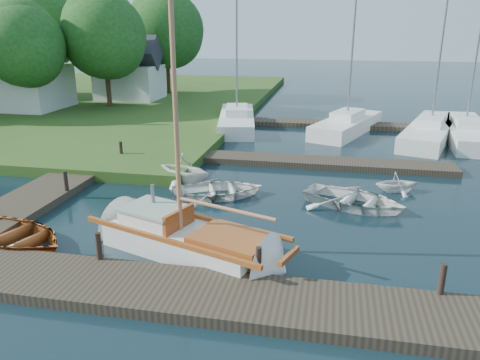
% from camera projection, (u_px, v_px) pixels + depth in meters
% --- Properties ---
extents(ground, '(160.00, 160.00, 0.00)m').
position_uv_depth(ground, '(240.00, 211.00, 17.29)').
color(ground, black).
rests_on(ground, ground).
extents(near_dock, '(18.00, 2.20, 0.30)m').
position_uv_depth(near_dock, '(193.00, 294.00, 11.66)').
color(near_dock, '#31261F').
rests_on(near_dock, ground).
extents(left_dock, '(2.20, 18.00, 0.30)m').
position_uv_depth(left_dock, '(71.00, 177.00, 20.61)').
color(left_dock, '#31261F').
rests_on(left_dock, ground).
extents(far_dock, '(14.00, 1.60, 0.30)m').
position_uv_depth(far_dock, '(306.00, 162.00, 22.92)').
color(far_dock, '#31261F').
rests_on(far_dock, ground).
extents(pontoon, '(30.00, 1.60, 0.30)m').
position_uv_depth(pontoon, '(440.00, 129.00, 30.25)').
color(pontoon, '#31261F').
rests_on(pontoon, ground).
extents(mooring_post_1, '(0.16, 0.16, 0.80)m').
position_uv_depth(mooring_post_1, '(99.00, 246.00, 12.98)').
color(mooring_post_1, black).
rests_on(mooring_post_1, near_dock).
extents(mooring_post_2, '(0.16, 0.16, 0.80)m').
position_uv_depth(mooring_post_2, '(259.00, 261.00, 12.14)').
color(mooring_post_2, black).
rests_on(mooring_post_2, near_dock).
extents(mooring_post_3, '(0.16, 0.16, 0.80)m').
position_uv_depth(mooring_post_3, '(442.00, 279.00, 11.30)').
color(mooring_post_3, black).
rests_on(mooring_post_3, near_dock).
extents(mooring_post_4, '(0.16, 0.16, 0.80)m').
position_uv_depth(mooring_post_4, '(66.00, 181.00, 18.39)').
color(mooring_post_4, black).
rests_on(mooring_post_4, left_dock).
extents(mooring_post_5, '(0.16, 0.16, 0.80)m').
position_uv_depth(mooring_post_5, '(121.00, 149.00, 23.04)').
color(mooring_post_5, black).
rests_on(mooring_post_5, left_dock).
extents(sailboat, '(7.39, 4.24, 9.83)m').
position_uv_depth(sailboat, '(191.00, 242.00, 14.03)').
color(sailboat, silver).
rests_on(sailboat, ground).
extents(dinghy, '(4.69, 3.97, 0.83)m').
position_uv_depth(dinghy, '(13.00, 232.00, 14.53)').
color(dinghy, '#923712').
rests_on(dinghy, ground).
extents(tender_a, '(4.28, 3.69, 0.74)m').
position_uv_depth(tender_a, '(218.00, 188.00, 18.62)').
color(tender_a, silver).
rests_on(tender_a, ground).
extents(tender_b, '(3.21, 2.99, 1.37)m').
position_uv_depth(tender_b, '(184.00, 167.00, 20.23)').
color(tender_b, silver).
rests_on(tender_b, ground).
extents(tender_c, '(4.64, 4.06, 0.80)m').
position_uv_depth(tender_c, '(354.00, 197.00, 17.55)').
color(tender_c, silver).
rests_on(tender_c, ground).
extents(tender_d, '(2.14, 1.97, 0.94)m').
position_uv_depth(tender_d, '(397.00, 181.00, 19.15)').
color(tender_d, silver).
rests_on(tender_d, ground).
extents(marina_boat_0, '(3.76, 8.68, 11.95)m').
position_uv_depth(marina_boat_0, '(237.00, 119.00, 31.23)').
color(marina_boat_0, silver).
rests_on(marina_boat_0, ground).
extents(marina_boat_2, '(4.79, 7.88, 12.64)m').
position_uv_depth(marina_boat_2, '(347.00, 123.00, 29.68)').
color(marina_boat_2, silver).
rests_on(marina_boat_2, ground).
extents(marina_boat_3, '(5.03, 9.84, 10.92)m').
position_uv_depth(marina_boat_3, '(431.00, 129.00, 28.13)').
color(marina_boat_3, silver).
rests_on(marina_boat_3, ground).
extents(marina_boat_4, '(2.80, 9.24, 9.91)m').
position_uv_depth(marina_boat_4, '(465.00, 130.00, 27.89)').
color(marina_boat_4, silver).
rests_on(marina_boat_4, ground).
extents(house_a, '(6.30, 5.00, 6.29)m').
position_uv_depth(house_a, '(21.00, 75.00, 34.99)').
color(house_a, silver).
rests_on(house_a, shore).
extents(house_c, '(5.25, 4.00, 5.28)m').
position_uv_depth(house_c, '(129.00, 74.00, 39.57)').
color(house_c, silver).
rests_on(house_c, shore).
extents(tree_2, '(5.83, 5.75, 7.82)m').
position_uv_depth(tree_2, '(24.00, 45.00, 32.08)').
color(tree_2, '#332114').
rests_on(tree_2, shore).
extents(tree_3, '(6.41, 6.38, 8.74)m').
position_uv_depth(tree_3, '(104.00, 35.00, 34.88)').
color(tree_3, '#332114').
rests_on(tree_3, shore).
extents(tree_4, '(7.01, 7.01, 9.66)m').
position_uv_depth(tree_4, '(39.00, 27.00, 39.92)').
color(tree_4, '#332114').
rests_on(tree_4, shore).
extents(tree_7, '(6.83, 6.83, 9.38)m').
position_uv_depth(tree_7, '(166.00, 29.00, 41.82)').
color(tree_7, '#332114').
rests_on(tree_7, shore).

